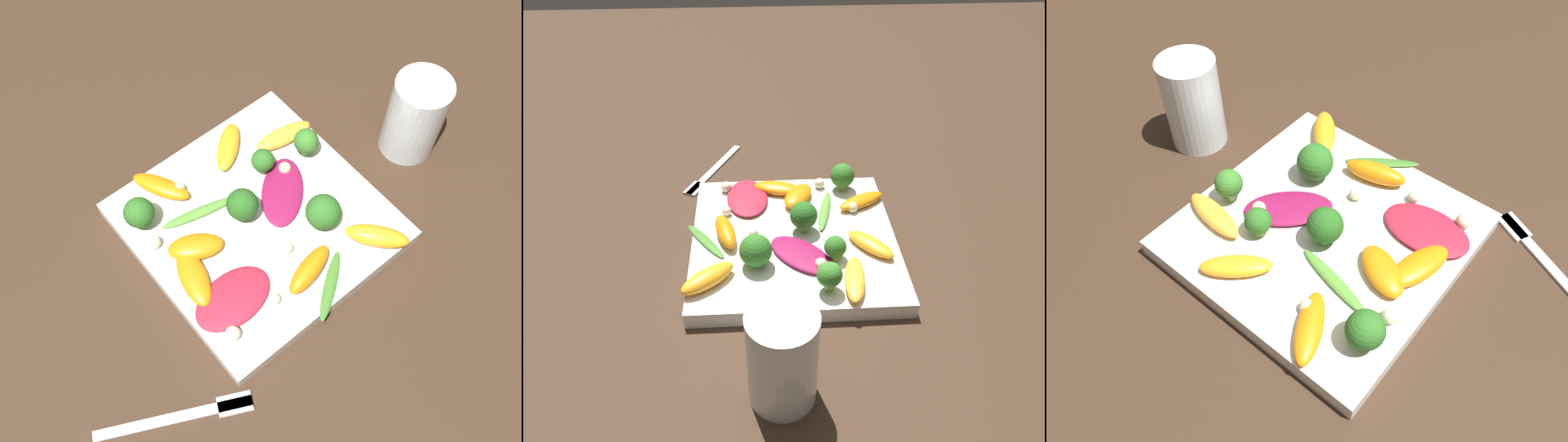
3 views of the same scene
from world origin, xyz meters
The scene contains 26 objects.
ground_plane centered at (0.00, 0.00, 0.00)m, with size 2.40×2.40×0.00m, color #382619.
plate centered at (0.00, 0.00, 0.01)m, with size 0.27×0.27×0.02m.
drinking_glass centered at (-0.03, -0.23, 0.06)m, with size 0.07×0.07×0.11m.
fork centered at (-0.13, 0.19, 0.00)m, with size 0.09×0.15×0.01m.
radicchio_leaf_0 centered at (-0.06, 0.08, 0.03)m, with size 0.06×0.10×0.01m.
radicchio_leaf_1 centered at (0.01, -0.04, 0.03)m, with size 0.10×0.10×0.01m.
orange_segment_0 centered at (0.10, -0.03, 0.03)m, with size 0.07×0.07×0.01m.
orange_segment_1 centered at (-0.02, 0.10, 0.03)m, with size 0.08×0.05×0.02m.
orange_segment_2 centered at (0.10, 0.06, 0.03)m, with size 0.08×0.06×0.02m.
orange_segment_3 centered at (0.01, 0.08, 0.03)m, with size 0.06×0.07×0.02m.
orange_segment_4 centered at (0.07, -0.10, 0.03)m, with size 0.04×0.08×0.02m.
orange_segment_5 centered at (-0.09, 0.00, 0.03)m, with size 0.04×0.07×0.02m.
orange_segment_6 centered at (-0.11, -0.09, 0.03)m, with size 0.07×0.07×0.02m.
broccoli_floret_0 centered at (0.01, 0.01, 0.05)m, with size 0.04×0.04×0.04m.
broccoli_floret_1 centered at (0.03, -0.10, 0.05)m, with size 0.03×0.03×0.04m.
broccoli_floret_2 centered at (0.08, 0.11, 0.04)m, with size 0.04×0.04×0.04m.
broccoli_floret_3 centered at (-0.05, -0.06, 0.04)m, with size 0.04×0.04×0.04m.
broccoli_floret_4 centered at (0.05, -0.05, 0.04)m, with size 0.03×0.03×0.03m.
arugula_sprig_0 centered at (0.05, 0.05, 0.02)m, with size 0.03×0.09×0.01m.
arugula_sprig_1 centered at (-0.12, -0.01, 0.02)m, with size 0.06×0.08×0.00m.
macadamia_nut_0 centered at (-0.09, 0.11, 0.03)m, with size 0.02×0.02×0.02m.
macadamia_nut_1 centered at (-0.05, 0.00, 0.03)m, with size 0.01×0.01×0.01m.
macadamia_nut_2 centered at (-0.09, 0.05, 0.03)m, with size 0.01×0.01×0.01m.
macadamia_nut_3 centered at (0.09, 0.05, 0.03)m, with size 0.01×0.01×0.01m.
macadamia_nut_4 centered at (0.03, -0.07, 0.03)m, with size 0.02×0.02×0.02m.
macadamia_nut_5 centered at (0.05, 0.11, 0.03)m, with size 0.02×0.02×0.02m.
Camera 1 is at (-0.27, 0.21, 0.65)m, focal length 42.00 mm.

